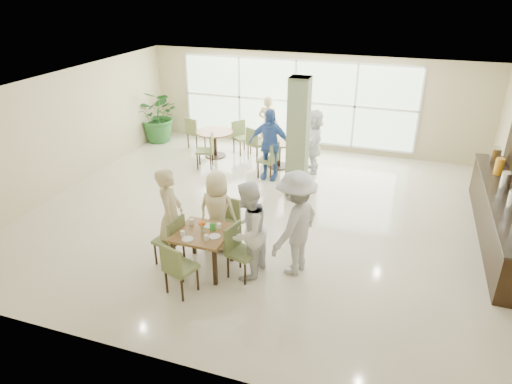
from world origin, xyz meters
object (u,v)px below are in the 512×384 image
(teen_standing, at_px, (295,224))
(adult_a, at_px, (269,144))
(teen_far, at_px, (218,211))
(adult_b, at_px, (313,141))
(round_table_left, at_px, (215,138))
(main_table, at_px, (203,237))
(buffet_counter, at_px, (501,213))
(teen_left, at_px, (171,216))
(potted_plant, at_px, (159,116))
(adult_standing, at_px, (268,124))
(teen_right, at_px, (247,231))
(round_table_right, at_px, (279,148))

(teen_standing, height_order, adult_a, teen_standing)
(teen_far, distance_m, adult_b, 4.44)
(round_table_left, bearing_deg, main_table, -68.72)
(buffet_counter, relative_size, teen_left, 2.58)
(potted_plant, bearing_deg, main_table, -54.70)
(adult_a, bearing_deg, buffet_counter, -14.68)
(round_table_left, bearing_deg, teen_left, -74.79)
(adult_a, height_order, adult_standing, adult_a)
(adult_b, bearing_deg, adult_a, -56.27)
(round_table_left, distance_m, adult_b, 2.92)
(teen_right, bearing_deg, adult_b, -173.93)
(round_table_left, height_order, adult_a, adult_a)
(teen_right, xyz_separation_m, adult_b, (0.05, 5.00, -0.03))
(adult_b, bearing_deg, round_table_left, -100.99)
(round_table_left, xyz_separation_m, teen_left, (1.41, -5.20, 0.35))
(buffet_counter, xyz_separation_m, adult_standing, (-5.83, 3.34, 0.28))
(buffet_counter, bearing_deg, teen_standing, -146.19)
(teen_far, xyz_separation_m, teen_right, (0.82, -0.64, 0.09))
(round_table_right, bearing_deg, potted_plant, 168.07)
(round_table_left, relative_size, buffet_counter, 0.23)
(round_table_right, distance_m, teen_right, 5.09)
(round_table_left, relative_size, round_table_right, 1.07)
(round_table_left, distance_m, potted_plant, 2.28)
(main_table, height_order, buffet_counter, buffet_counter)
(teen_far, height_order, adult_b, adult_b)
(round_table_left, xyz_separation_m, teen_standing, (3.59, -4.82, 0.39))
(round_table_right, height_order, adult_a, adult_a)
(potted_plant, bearing_deg, teen_right, -49.53)
(main_table, distance_m, teen_left, 0.69)
(teen_standing, bearing_deg, teen_right, -46.27)
(adult_b, bearing_deg, teen_left, -23.77)
(main_table, bearing_deg, teen_far, 91.87)
(teen_left, xyz_separation_m, adult_standing, (-0.10, 6.10, -0.07))
(teen_far, relative_size, teen_right, 0.89)
(teen_right, distance_m, teen_standing, 0.83)
(teen_far, relative_size, teen_standing, 0.83)
(teen_standing, distance_m, adult_standing, 6.16)
(buffet_counter, height_order, teen_standing, buffet_counter)
(adult_a, bearing_deg, teen_standing, -66.09)
(main_table, distance_m, adult_a, 4.26)
(adult_a, bearing_deg, main_table, -88.02)
(round_table_left, relative_size, teen_standing, 0.56)
(main_table, bearing_deg, teen_right, 5.39)
(round_table_right, relative_size, teen_standing, 0.52)
(round_table_right, distance_m, teen_far, 4.36)
(round_table_left, relative_size, potted_plant, 0.64)
(round_table_right, xyz_separation_m, buffet_counter, (5.17, -2.24, 0.00))
(teen_left, xyz_separation_m, teen_standing, (2.17, 0.38, 0.04))
(potted_plant, xyz_separation_m, teen_left, (3.57, -5.88, 0.08))
(potted_plant, distance_m, teen_right, 7.72)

